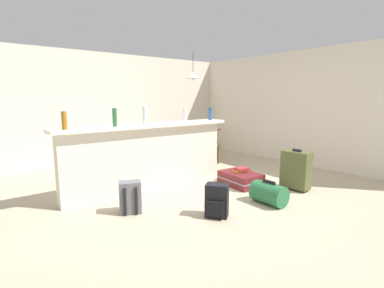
{
  "coord_description": "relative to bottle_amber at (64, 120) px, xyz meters",
  "views": [
    {
      "loc": [
        -2.8,
        -3.58,
        1.5
      ],
      "look_at": [
        0.29,
        0.39,
        0.68
      ],
      "focal_mm": 27.08,
      "sensor_mm": 36.0,
      "label": 1
    }
  ],
  "objects": [
    {
      "name": "ground_plane",
      "position": [
        1.8,
        -0.4,
        -1.22
      ],
      "size": [
        13.0,
        13.0,
        0.05
      ],
      "primitive_type": "cube",
      "color": "#BCAD8E"
    },
    {
      "name": "wall_back",
      "position": [
        1.8,
        2.65,
        0.06
      ],
      "size": [
        6.6,
        0.1,
        2.5
      ],
      "primitive_type": "cube",
      "color": "silver",
      "rests_on": "ground_plane"
    },
    {
      "name": "wall_right",
      "position": [
        4.85,
        -0.1,
        0.06
      ],
      "size": [
        0.1,
        6.0,
        2.5
      ],
      "primitive_type": "cube",
      "color": "silver",
      "rests_on": "ground_plane"
    },
    {
      "name": "partition_half_wall",
      "position": [
        1.27,
        0.05,
        -0.68
      ],
      "size": [
        2.8,
        0.2,
        1.03
      ],
      "primitive_type": "cube",
      "color": "silver",
      "rests_on": "ground_plane"
    },
    {
      "name": "bar_countertop",
      "position": [
        1.27,
        0.05,
        -0.14
      ],
      "size": [
        2.96,
        0.4,
        0.05
      ],
      "primitive_type": "cube",
      "color": "white",
      "rests_on": "partition_half_wall"
    },
    {
      "name": "bottle_amber",
      "position": [
        0.0,
        0.0,
        0.0
      ],
      "size": [
        0.07,
        0.07,
        0.24
      ],
      "primitive_type": "cylinder",
      "color": "#9E661E",
      "rests_on": "bar_countertop"
    },
    {
      "name": "bottle_green",
      "position": [
        0.68,
        -0.03,
        0.01
      ],
      "size": [
        0.06,
        0.06,
        0.26
      ],
      "primitive_type": "cylinder",
      "color": "#2D6B38",
      "rests_on": "bar_countertop"
    },
    {
      "name": "bottle_clear",
      "position": [
        1.24,
        0.11,
        0.01
      ],
      "size": [
        0.07,
        0.07,
        0.27
      ],
      "primitive_type": "cylinder",
      "color": "silver",
      "rests_on": "bar_countertop"
    },
    {
      "name": "bottle_white",
      "position": [
        1.93,
        -0.03,
        0.01
      ],
      "size": [
        0.07,
        0.07,
        0.25
      ],
      "primitive_type": "cylinder",
      "color": "silver",
      "rests_on": "bar_countertop"
    },
    {
      "name": "bottle_blue",
      "position": [
        2.55,
        0.03,
        -0.0
      ],
      "size": [
        0.07,
        0.07,
        0.23
      ],
      "primitive_type": "cylinder",
      "color": "#284C89",
      "rests_on": "bar_countertop"
    },
    {
      "name": "dining_table",
      "position": [
        3.26,
        1.46,
        -0.55
      ],
      "size": [
        1.1,
        0.8,
        0.74
      ],
      "color": "#4C331E",
      "rests_on": "ground_plane"
    },
    {
      "name": "dining_chair_near_partition",
      "position": [
        3.19,
        0.9,
        -0.68
      ],
      "size": [
        0.46,
        0.46,
        0.93
      ],
      "color": "#4C331E",
      "rests_on": "ground_plane"
    },
    {
      "name": "pendant_lamp",
      "position": [
        3.21,
        1.37,
        0.79
      ],
      "size": [
        0.34,
        0.34,
        0.63
      ],
      "color": "black"
    },
    {
      "name": "suitcase_flat_maroon",
      "position": [
        2.61,
        -0.71,
        -1.08
      ],
      "size": [
        0.54,
        0.85,
        0.22
      ],
      "color": "maroon",
      "rests_on": "ground_plane"
    },
    {
      "name": "duffel_bag_green",
      "position": [
        2.26,
        -1.57,
        -1.04
      ],
      "size": [
        0.3,
        0.48,
        0.34
      ],
      "color": "#286B3D",
      "rests_on": "ground_plane"
    },
    {
      "name": "suitcase_upright_olive",
      "position": [
        3.14,
        -1.42,
        -0.86
      ],
      "size": [
        0.28,
        0.46,
        0.67
      ],
      "color": "#51562D",
      "rests_on": "ground_plane"
    },
    {
      "name": "backpack_black",
      "position": [
        1.38,
        -1.44,
        -0.99
      ],
      "size": [
        0.33,
        0.34,
        0.42
      ],
      "color": "black",
      "rests_on": "ground_plane"
    },
    {
      "name": "backpack_grey",
      "position": [
        0.58,
        -0.65,
        -0.99
      ],
      "size": [
        0.33,
        0.31,
        0.42
      ],
      "color": "slate",
      "rests_on": "ground_plane"
    },
    {
      "name": "book_stack",
      "position": [
        2.64,
        -0.68,
        -0.94
      ],
      "size": [
        0.25,
        0.21,
        0.07
      ],
      "color": "gold",
      "rests_on": "suitcase_flat_maroon"
    }
  ]
}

